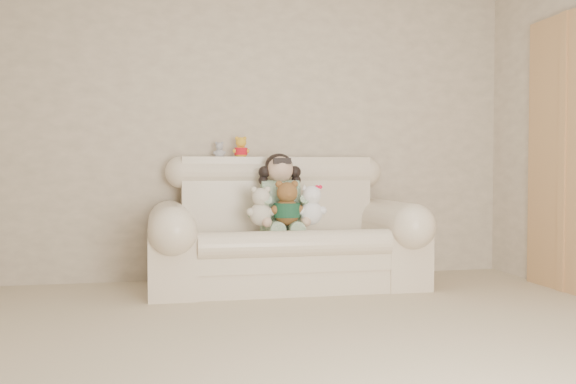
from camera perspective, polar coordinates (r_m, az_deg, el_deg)
The scene contains 10 objects.
floor at distance 3.13m, azimuth 4.08°, elevation -15.12°, with size 5.00×5.00×0.00m, color tan.
wall_back at distance 5.45m, azimuth -3.22°, elevation 5.99°, with size 4.50×4.50×0.00m, color beige.
sofa at distance 4.99m, azimuth -0.24°, elevation -2.66°, with size 2.10×0.95×1.03m, color #FFF0CD, non-canonical shape.
door_panel at distance 5.25m, azimuth 23.60°, elevation 3.25°, with size 0.06×0.90×2.10m, color #BA7B50.
seated_child at distance 5.05m, azimuth -0.72°, elevation -0.03°, with size 0.39×0.47×0.64m, color #317036, non-canonical shape.
brown_teddy at distance 4.85m, azimuth -0.11°, elevation -0.61°, with size 0.26×0.20×0.40m, color brown, non-canonical shape.
white_cat at distance 4.89m, azimuth 2.10°, elevation -0.79°, with size 0.23×0.18×0.36m, color white, non-canonical shape.
cream_teddy at distance 4.82m, azimuth -2.46°, elevation -0.94°, with size 0.22×0.17×0.35m, color #EEE8CE, non-canonical shape.
yellow_mini_bear at distance 5.26m, azimuth -4.23°, elevation 4.15°, with size 0.14×0.11×0.22m, color yellow, non-canonical shape.
grey_mini_plush at distance 5.29m, azimuth -6.15°, elevation 3.86°, with size 0.11×0.08×0.16m, color #B2B2B9, non-canonical shape.
Camera 1 is at (-0.83, -2.87, 0.92)m, focal length 39.83 mm.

